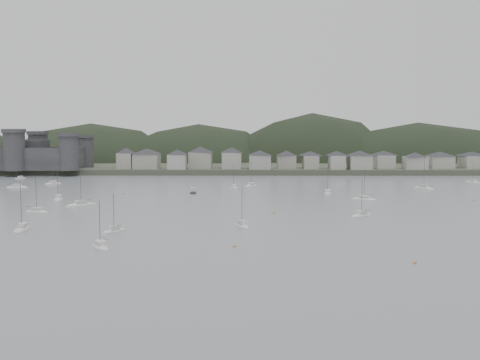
{
  "coord_description": "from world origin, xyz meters",
  "views": [
    {
      "loc": [
        1.87,
        -112.13,
        22.51
      ],
      "look_at": [
        0.0,
        75.0,
        6.0
      ],
      "focal_mm": 39.36,
      "sensor_mm": 36.0,
      "label": 1
    }
  ],
  "objects": [
    {
      "name": "ground",
      "position": [
        0.0,
        0.0,
        0.0
      ],
      "size": [
        900.0,
        900.0,
        0.0
      ],
      "primitive_type": "plane",
      "color": "slate",
      "rests_on": "ground"
    },
    {
      "name": "far_shore_land",
      "position": [
        0.0,
        295.0,
        1.5
      ],
      "size": [
        900.0,
        250.0,
        3.0
      ],
      "primitive_type": "cube",
      "color": "#383D2D",
      "rests_on": "ground"
    },
    {
      "name": "castle",
      "position": [
        -120.0,
        179.8,
        10.96
      ],
      "size": [
        66.0,
        43.0,
        20.0
      ],
      "color": "#303033",
      "rests_on": "far_shore_land"
    },
    {
      "name": "forested_ridge",
      "position": [
        4.83,
        269.4,
        -11.28
      ],
      "size": [
        851.55,
        103.94,
        102.57
      ],
      "color": "black",
      "rests_on": "ground"
    },
    {
      "name": "motor_launch_far",
      "position": [
        -17.86,
        85.58,
        0.3
      ],
      "size": [
        3.03,
        7.05,
        3.66
      ],
      "rotation": [
        0.0,
        0.0,
        3.22
      ],
      "color": "black",
      "rests_on": "ground"
    },
    {
      "name": "mooring_buoys",
      "position": [
        -2.29,
        46.43,
        0.15
      ],
      "size": [
        151.72,
        133.81,
        0.7
      ],
      "color": "#CE8D44",
      "rests_on": "ground"
    },
    {
      "name": "waterfront_town",
      "position": [
        50.59,
        183.34,
        8.66
      ],
      "size": [
        451.48,
        28.46,
        12.92
      ],
      "color": "#9E9C90",
      "rests_on": "far_shore_land"
    },
    {
      "name": "moored_fleet",
      "position": [
        -18.3,
        61.81,
        0.17
      ],
      "size": [
        267.56,
        176.52,
        13.43
      ],
      "color": "silver",
      "rests_on": "ground"
    }
  ]
}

